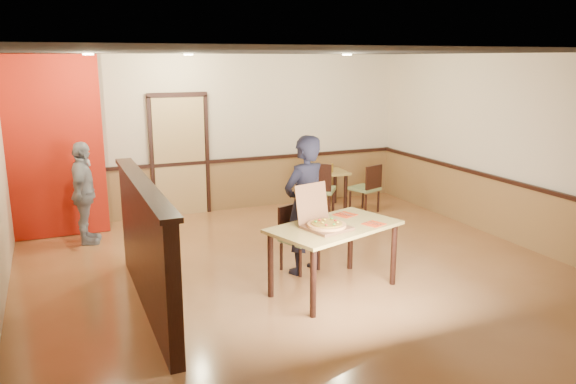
# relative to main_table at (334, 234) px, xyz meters

# --- Properties ---
(floor) EXTENTS (7.00, 7.00, 0.00)m
(floor) POSITION_rel_main_table_xyz_m (-0.12, 0.60, -0.71)
(floor) COLOR #AA6F42
(floor) RESTS_ON ground
(ceiling) EXTENTS (7.00, 7.00, 0.00)m
(ceiling) POSITION_rel_main_table_xyz_m (-0.12, 0.60, 2.09)
(ceiling) COLOR black
(ceiling) RESTS_ON wall_back
(wall_back) EXTENTS (7.00, 0.00, 7.00)m
(wall_back) POSITION_rel_main_table_xyz_m (-0.12, 4.10, 0.69)
(wall_back) COLOR beige
(wall_back) RESTS_ON floor
(wall_right) EXTENTS (0.00, 7.00, 7.00)m
(wall_right) POSITION_rel_main_table_xyz_m (3.38, 0.60, 0.69)
(wall_right) COLOR beige
(wall_right) RESTS_ON floor
(wainscot_back) EXTENTS (7.00, 0.04, 0.90)m
(wainscot_back) POSITION_rel_main_table_xyz_m (-0.12, 4.07, -0.26)
(wainscot_back) COLOR olive
(wainscot_back) RESTS_ON floor
(chair_rail_back) EXTENTS (7.00, 0.06, 0.06)m
(chair_rail_back) POSITION_rel_main_table_xyz_m (-0.12, 4.05, 0.21)
(chair_rail_back) COLOR black
(chair_rail_back) RESTS_ON wall_back
(wainscot_right) EXTENTS (0.04, 7.00, 0.90)m
(wainscot_right) POSITION_rel_main_table_xyz_m (3.35, 0.60, -0.26)
(wainscot_right) COLOR olive
(wainscot_right) RESTS_ON floor
(chair_rail_right) EXTENTS (0.06, 7.00, 0.06)m
(chair_rail_right) POSITION_rel_main_table_xyz_m (3.33, 0.60, 0.21)
(chair_rail_right) COLOR black
(chair_rail_right) RESTS_ON wall_right
(back_door) EXTENTS (0.90, 0.06, 2.10)m
(back_door) POSITION_rel_main_table_xyz_m (-0.92, 4.06, 0.34)
(back_door) COLOR tan
(back_door) RESTS_ON wall_back
(booth_partition) EXTENTS (0.20, 3.10, 1.44)m
(booth_partition) POSITION_rel_main_table_xyz_m (-2.12, 0.40, 0.03)
(booth_partition) COLOR black
(booth_partition) RESTS_ON floor
(red_accent_panel) EXTENTS (1.60, 0.20, 2.78)m
(red_accent_panel) POSITION_rel_main_table_xyz_m (-3.02, 3.60, 0.69)
(red_accent_panel) COLOR #AE1B0C
(red_accent_panel) RESTS_ON floor
(spot_a) EXTENTS (0.14, 0.14, 0.02)m
(spot_a) POSITION_rel_main_table_xyz_m (-2.42, 2.40, 2.07)
(spot_a) COLOR #FFF3B2
(spot_a) RESTS_ON ceiling
(spot_b) EXTENTS (0.14, 0.14, 0.02)m
(spot_b) POSITION_rel_main_table_xyz_m (-0.92, 3.10, 2.07)
(spot_b) COLOR #FFF3B2
(spot_b) RESTS_ON ceiling
(spot_c) EXTENTS (0.14, 0.14, 0.02)m
(spot_c) POSITION_rel_main_table_xyz_m (1.28, 2.10, 2.07)
(spot_c) COLOR #FFF3B2
(spot_c) RESTS_ON ceiling
(main_table) EXTENTS (1.73, 1.31, 0.82)m
(main_table) POSITION_rel_main_table_xyz_m (0.00, 0.00, 0.00)
(main_table) COLOR #AC8E48
(main_table) RESTS_ON floor
(diner_chair) EXTENTS (0.55, 0.55, 0.86)m
(diner_chair) POSITION_rel_main_table_xyz_m (-0.12, 0.82, -0.24)
(diner_chair) COLOR olive
(diner_chair) RESTS_ON floor
(side_chair_left) EXTENTS (0.69, 0.69, 1.00)m
(side_chair_left) POSITION_rel_main_table_xyz_m (1.22, 2.88, -0.16)
(side_chair_left) COLOR olive
(side_chair_left) RESTS_ON floor
(side_chair_right) EXTENTS (0.56, 0.56, 0.88)m
(side_chair_right) POSITION_rel_main_table_xyz_m (2.19, 2.87, -0.23)
(side_chair_right) COLOR olive
(side_chair_right) RESTS_ON floor
(side_table) EXTENTS (0.68, 0.68, 0.69)m
(side_table) POSITION_rel_main_table_xyz_m (1.72, 3.49, -0.19)
(side_table) COLOR #AC8E48
(side_table) RESTS_ON floor
(diner) EXTENTS (0.77, 0.63, 1.80)m
(diner) POSITION_rel_main_table_xyz_m (-0.07, 0.69, 0.19)
(diner) COLOR black
(diner) RESTS_ON floor
(passerby) EXTENTS (0.55, 0.96, 1.55)m
(passerby) POSITION_rel_main_table_xyz_m (-2.60, 3.04, 0.07)
(passerby) COLOR gray
(passerby) RESTS_ON floor
(pizza_box) EXTENTS (0.58, 0.64, 0.48)m
(pizza_box) POSITION_rel_main_table_xyz_m (-0.17, -0.06, 0.17)
(pizza_box) COLOR brown
(pizza_box) RESTS_ON main_table
(pizza) EXTENTS (0.46, 0.46, 0.03)m
(pizza) POSITION_rel_main_table_xyz_m (-0.16, -0.10, 0.16)
(pizza) COLOR #E39B52
(pizza) RESTS_ON pizza_box
(napkin_near) EXTENTS (0.28, 0.28, 0.01)m
(napkin_near) POSITION_rel_main_table_xyz_m (0.45, -0.15, 0.11)
(napkin_near) COLOR red
(napkin_near) RESTS_ON main_table
(napkin_far) EXTENTS (0.31, 0.31, 0.01)m
(napkin_far) POSITION_rel_main_table_xyz_m (0.33, 0.34, 0.11)
(napkin_far) COLOR red
(napkin_far) RESTS_ON main_table
(condiment) EXTENTS (0.06, 0.06, 0.16)m
(condiment) POSITION_rel_main_table_xyz_m (1.72, 3.39, 0.06)
(condiment) COLOR brown
(condiment) RESTS_ON side_table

